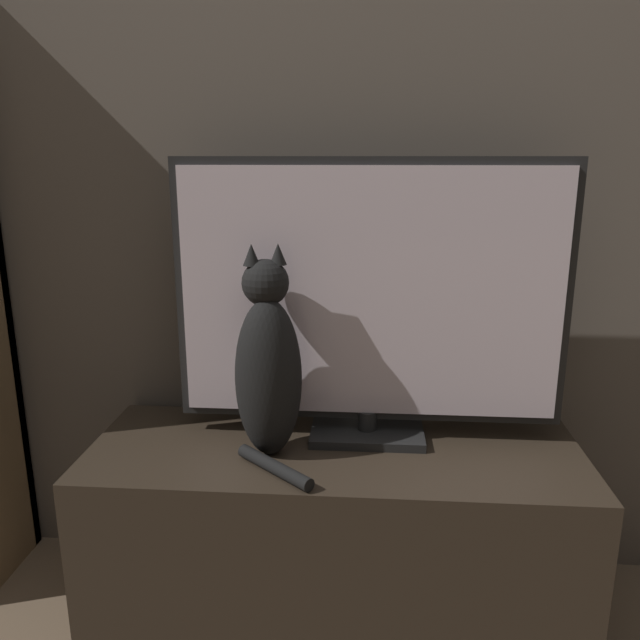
# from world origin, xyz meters

# --- Properties ---
(wall_back) EXTENTS (4.80, 0.05, 2.60)m
(wall_back) POSITION_xyz_m (0.00, 1.22, 1.30)
(wall_back) COLOR #60564C
(wall_back) RESTS_ON ground_plane
(tv_stand) EXTENTS (1.10, 0.41, 0.42)m
(tv_stand) POSITION_xyz_m (0.00, 0.97, 0.21)
(tv_stand) COLOR #33281E
(tv_stand) RESTS_ON ground_plane
(tv) EXTENTS (0.87, 0.16, 0.63)m
(tv) POSITION_xyz_m (0.07, 1.04, 0.75)
(tv) COLOR black
(tv) RESTS_ON tv_stand
(cat) EXTENTS (0.20, 0.25, 0.46)m
(cat) POSITION_xyz_m (-0.14, 0.94, 0.62)
(cat) COLOR black
(cat) RESTS_ON tv_stand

